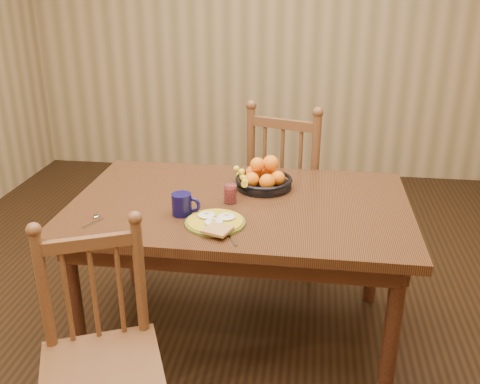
# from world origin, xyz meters

# --- Properties ---
(room) EXTENTS (4.52, 5.02, 2.72)m
(room) POSITION_xyz_m (0.00, 0.00, 1.35)
(room) COLOR black
(room) RESTS_ON ground
(dining_table) EXTENTS (1.60, 1.00, 0.75)m
(dining_table) POSITION_xyz_m (0.00, 0.00, 0.67)
(dining_table) COLOR black
(dining_table) RESTS_ON ground
(chair_far) EXTENTS (0.60, 0.58, 1.06)m
(chair_far) POSITION_xyz_m (0.21, 0.76, 0.52)
(chair_far) COLOR #4C2816
(chair_far) RESTS_ON ground
(chair_near) EXTENTS (0.55, 0.54, 0.94)m
(chair_near) POSITION_xyz_m (-0.40, -0.83, 0.46)
(chair_near) COLOR #4C2816
(chair_near) RESTS_ON ground
(breakfast_plate) EXTENTS (0.26, 0.30, 0.04)m
(breakfast_plate) POSITION_xyz_m (-0.07, -0.26, 0.76)
(breakfast_plate) COLOR #59601E
(breakfast_plate) RESTS_ON dining_table
(fork) EXTENTS (0.07, 0.18, 0.00)m
(fork) POSITION_xyz_m (0.02, -0.35, 0.75)
(fork) COLOR silver
(fork) RESTS_ON dining_table
(spoon) EXTENTS (0.06, 0.15, 0.01)m
(spoon) POSITION_xyz_m (-0.61, -0.28, 0.75)
(spoon) COLOR silver
(spoon) RESTS_ON dining_table
(coffee_mug) EXTENTS (0.13, 0.09, 0.10)m
(coffee_mug) POSITION_xyz_m (-0.23, -0.18, 0.80)
(coffee_mug) COLOR #0B0932
(coffee_mug) RESTS_ON dining_table
(juice_glass) EXTENTS (0.06, 0.06, 0.09)m
(juice_glass) POSITION_xyz_m (-0.04, -0.01, 0.79)
(juice_glass) COLOR silver
(juice_glass) RESTS_ON dining_table
(fruit_bowl) EXTENTS (0.32, 0.29, 0.17)m
(fruit_bowl) POSITION_xyz_m (0.09, 0.20, 0.80)
(fruit_bowl) COLOR black
(fruit_bowl) RESTS_ON dining_table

